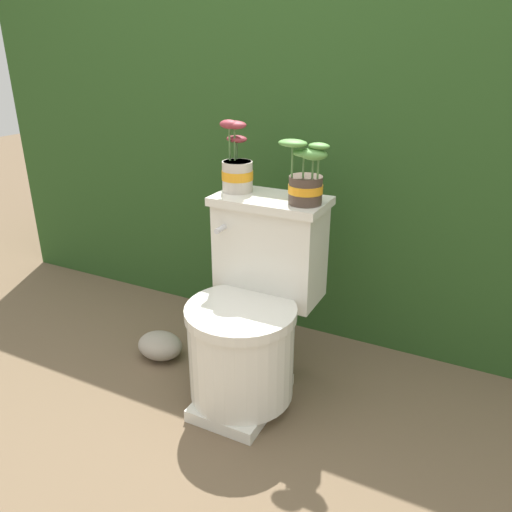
% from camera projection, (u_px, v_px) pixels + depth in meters
% --- Properties ---
extents(ground_plane, '(12.00, 12.00, 0.00)m').
position_uv_depth(ground_plane, '(226.00, 399.00, 1.89)').
color(ground_plane, brown).
extents(hedge_backdrop, '(3.33, 0.79, 1.45)m').
position_uv_depth(hedge_backdrop, '(326.00, 158.00, 2.44)').
color(hedge_backdrop, '#284C1E').
rests_on(hedge_backdrop, ground).
extents(toilet, '(0.41, 0.55, 0.73)m').
position_uv_depth(toilet, '(252.00, 315.00, 1.81)').
color(toilet, silver).
rests_on(toilet, ground).
extents(potted_plant_left, '(0.13, 0.12, 0.26)m').
position_uv_depth(potted_plant_left, '(237.00, 167.00, 1.82)').
color(potted_plant_left, beige).
rests_on(potted_plant_left, toilet).
extents(potted_plant_midleft, '(0.17, 0.13, 0.22)m').
position_uv_depth(potted_plant_midleft, '(306.00, 179.00, 1.67)').
color(potted_plant_midleft, '#47382D').
rests_on(potted_plant_midleft, toilet).
extents(garden_stone, '(0.20, 0.16, 0.11)m').
position_uv_depth(garden_stone, '(160.00, 345.00, 2.12)').
color(garden_stone, '#9E9384').
rests_on(garden_stone, ground).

